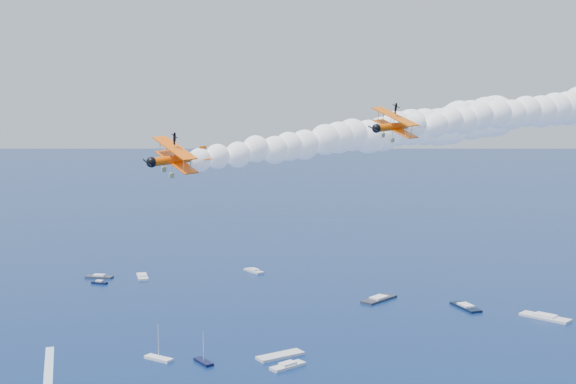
# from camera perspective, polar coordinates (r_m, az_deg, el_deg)

# --- Properties ---
(biplane_lead) EXTENTS (10.72, 11.05, 6.97)m
(biplane_lead) POSITION_cam_1_polar(r_m,az_deg,el_deg) (94.39, 8.04, 4.84)
(biplane_lead) COLOR #EA5B04
(biplane_trail) EXTENTS (12.41, 12.59, 7.91)m
(biplane_trail) POSITION_cam_1_polar(r_m,az_deg,el_deg) (93.32, -8.11, 2.43)
(biplane_trail) COLOR #FF5B05
(smoke_trail_lead) EXTENTS (61.22, 61.07, 10.93)m
(smoke_trail_lead) POSITION_cam_1_polar(r_m,az_deg,el_deg) (114.12, 19.86, 5.93)
(smoke_trail_lead) COLOR white
(smoke_trail_trail) EXTENTS (61.23, 61.10, 10.93)m
(smoke_trail_trail) POSITION_cam_1_polar(r_m,az_deg,el_deg) (108.59, 5.92, 4.23)
(smoke_trail_trail) COLOR white
(spectator_boats) EXTENTS (229.71, 173.58, 0.70)m
(spectator_boats) POSITION_cam_1_polar(r_m,az_deg,el_deg) (201.20, 7.45, -11.24)
(spectator_boats) COLOR white
(spectator_boats) RESTS_ON ground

